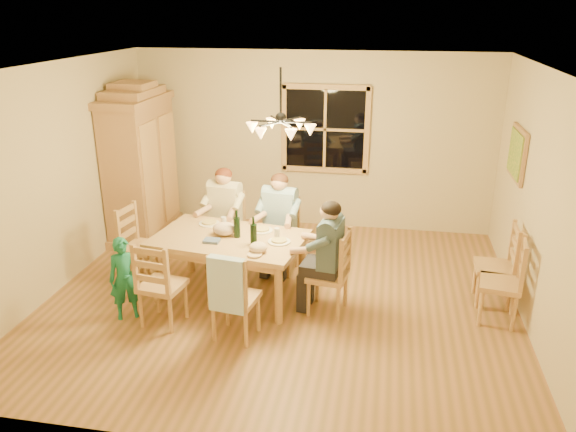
% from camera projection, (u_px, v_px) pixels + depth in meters
% --- Properties ---
extents(floor, '(5.50, 5.50, 0.00)m').
position_uv_depth(floor, '(282.00, 297.00, 6.77)').
color(floor, olive).
rests_on(floor, ground).
extents(ceiling, '(5.50, 5.00, 0.02)m').
position_uv_depth(ceiling, '(281.00, 67.00, 5.82)').
color(ceiling, white).
rests_on(ceiling, wall_back).
extents(wall_back, '(5.50, 0.02, 2.70)m').
position_uv_depth(wall_back, '(312.00, 141.00, 8.60)').
color(wall_back, beige).
rests_on(wall_back, floor).
extents(wall_left, '(0.02, 5.00, 2.70)m').
position_uv_depth(wall_left, '(57.00, 178.00, 6.76)').
color(wall_left, beige).
rests_on(wall_left, floor).
extents(wall_right, '(0.02, 5.00, 2.70)m').
position_uv_depth(wall_right, '(540.00, 205.00, 5.84)').
color(wall_right, beige).
rests_on(wall_right, floor).
extents(window, '(1.30, 0.06, 1.30)m').
position_uv_depth(window, '(325.00, 129.00, 8.46)').
color(window, black).
rests_on(window, wall_back).
extents(painting, '(0.06, 0.78, 0.64)m').
position_uv_depth(painting, '(517.00, 154.00, 6.86)').
color(painting, '#956840').
rests_on(painting, wall_right).
extents(chandelier, '(0.77, 0.68, 0.71)m').
position_uv_depth(chandelier, '(281.00, 126.00, 6.04)').
color(chandelier, black).
rests_on(chandelier, ceiling).
extents(armoire, '(0.66, 1.40, 2.30)m').
position_uv_depth(armoire, '(141.00, 168.00, 8.28)').
color(armoire, '#956840').
rests_on(armoire, floor).
extents(dining_table, '(1.87, 1.30, 0.76)m').
position_uv_depth(dining_table, '(229.00, 245.00, 6.60)').
color(dining_table, tan).
rests_on(dining_table, floor).
extents(chair_far_left, '(0.50, 0.48, 0.99)m').
position_uv_depth(chair_far_left, '(226.00, 242.00, 7.58)').
color(chair_far_left, '#AB7C4B').
rests_on(chair_far_left, floor).
extents(chair_far_right, '(0.50, 0.48, 0.99)m').
position_uv_depth(chair_far_right, '(280.00, 249.00, 7.35)').
color(chair_far_right, '#AB7C4B').
rests_on(chair_far_right, floor).
extents(chair_near_left, '(0.50, 0.48, 0.99)m').
position_uv_depth(chair_near_left, '(163.00, 298.00, 6.13)').
color(chair_near_left, '#AB7C4B').
rests_on(chair_near_left, floor).
extents(chair_near_right, '(0.50, 0.48, 0.99)m').
position_uv_depth(chair_near_right, '(236.00, 311.00, 5.87)').
color(chair_near_right, '#AB7C4B').
rests_on(chair_near_right, floor).
extents(chair_end_left, '(0.48, 0.50, 0.99)m').
position_uv_depth(chair_end_left, '(143.00, 258.00, 7.09)').
color(chair_end_left, '#AB7C4B').
rests_on(chair_end_left, floor).
extents(chair_end_right, '(0.48, 0.50, 0.99)m').
position_uv_depth(chair_end_right, '(328.00, 287.00, 6.36)').
color(chair_end_right, '#AB7C4B').
rests_on(chair_end_right, floor).
extents(adult_woman, '(0.44, 0.47, 0.87)m').
position_uv_depth(adult_woman, '(224.00, 204.00, 7.40)').
color(adult_woman, beige).
rests_on(adult_woman, floor).
extents(adult_plaid_man, '(0.44, 0.47, 0.87)m').
position_uv_depth(adult_plaid_man, '(279.00, 211.00, 7.16)').
color(adult_plaid_man, teal).
rests_on(adult_plaid_man, floor).
extents(adult_slate_man, '(0.47, 0.44, 0.87)m').
position_uv_depth(adult_slate_man, '(329.00, 244.00, 6.18)').
color(adult_slate_man, '#415668').
rests_on(adult_slate_man, floor).
extents(towel, '(0.39, 0.15, 0.58)m').
position_uv_depth(towel, '(227.00, 285.00, 5.56)').
color(towel, '#B1D0F0').
rests_on(towel, chair_near_right).
extents(wine_bottle_a, '(0.08, 0.08, 0.33)m').
position_uv_depth(wine_bottle_a, '(237.00, 224.00, 6.50)').
color(wine_bottle_a, black).
rests_on(wine_bottle_a, dining_table).
extents(wine_bottle_b, '(0.08, 0.08, 0.33)m').
position_uv_depth(wine_bottle_b, '(254.00, 231.00, 6.30)').
color(wine_bottle_b, black).
rests_on(wine_bottle_b, dining_table).
extents(plate_woman, '(0.26, 0.26, 0.02)m').
position_uv_depth(plate_woman, '(209.00, 224.00, 6.94)').
color(plate_woman, white).
rests_on(plate_woman, dining_table).
extents(plate_plaid, '(0.26, 0.26, 0.02)m').
position_uv_depth(plate_plaid, '(262.00, 230.00, 6.73)').
color(plate_plaid, white).
rests_on(plate_plaid, dining_table).
extents(plate_slate, '(0.26, 0.26, 0.02)m').
position_uv_depth(plate_slate, '(279.00, 242.00, 6.41)').
color(plate_slate, white).
rests_on(plate_slate, dining_table).
extents(wine_glass_a, '(0.06, 0.06, 0.14)m').
position_uv_depth(wine_glass_a, '(224.00, 222.00, 6.81)').
color(wine_glass_a, silver).
rests_on(wine_glass_a, dining_table).
extents(wine_glass_b, '(0.06, 0.06, 0.14)m').
position_uv_depth(wine_glass_b, '(277.00, 234.00, 6.47)').
color(wine_glass_b, silver).
rests_on(wine_glass_b, dining_table).
extents(cap, '(0.20, 0.20, 0.11)m').
position_uv_depth(cap, '(258.00, 247.00, 6.14)').
color(cap, '#CCAC88').
rests_on(cap, dining_table).
extents(napkin, '(0.20, 0.16, 0.03)m').
position_uv_depth(napkin, '(212.00, 241.00, 6.42)').
color(napkin, '#495A86').
rests_on(napkin, dining_table).
extents(cloth_bundle, '(0.28, 0.22, 0.15)m').
position_uv_depth(cloth_bundle, '(224.00, 229.00, 6.60)').
color(cloth_bundle, tan).
rests_on(cloth_bundle, dining_table).
extents(child, '(0.42, 0.38, 0.96)m').
position_uv_depth(child, '(125.00, 278.00, 6.18)').
color(child, '#1A755A').
rests_on(child, floor).
extents(chair_spare_front, '(0.48, 0.50, 0.99)m').
position_uv_depth(chair_spare_front, '(498.00, 296.00, 6.17)').
color(chair_spare_front, '#AB7C4B').
rests_on(chair_spare_front, floor).
extents(chair_spare_back, '(0.43, 0.45, 0.99)m').
position_uv_depth(chair_spare_back, '(492.00, 279.00, 6.55)').
color(chair_spare_back, '#AB7C4B').
rests_on(chair_spare_back, floor).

